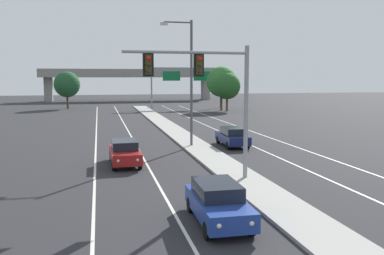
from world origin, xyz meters
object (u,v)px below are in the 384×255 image
Objects in this scene: highway_sign_gantry at (187,75)px; tree_far_left_a at (67,84)px; car_oncoming_red at (125,152)px; tree_far_right_a at (227,86)px; overhead_signal_mast at (209,84)px; car_receding_navy at (233,136)px; car_oncoming_blue at (218,202)px; tree_far_right_b at (222,82)px; street_lamp_median at (189,76)px.

highway_sign_gantry is 21.72m from tree_far_left_a.
tree_far_left_a is (-7.08, 50.47, 3.57)m from car_oncoming_red.
tree_far_right_a is at bearing -23.59° from tree_far_left_a.
tree_far_right_a is at bearing 71.02° from overhead_signal_mast.
overhead_signal_mast is at bearing -114.85° from car_receding_navy.
car_receding_navy is 0.67× the size of tree_far_left_a.
car_receding_navy is at bearing 69.60° from car_oncoming_blue.
car_oncoming_blue is 54.64m from tree_far_right_b.
car_oncoming_red is 0.70× the size of tree_far_right_a.
car_receding_navy is (6.25, 16.80, 0.00)m from car_oncoming_blue.
tree_far_right_a is at bearing 71.84° from car_oncoming_blue.
tree_far_left_a reaches higher than car_oncoming_blue.
tree_far_left_a reaches higher than car_oncoming_red.
tree_far_right_a is at bearing -58.03° from highway_sign_gantry.
street_lamp_median reaches higher than tree_far_right_a.
car_receding_navy is (4.95, 10.68, -4.47)m from overhead_signal_mast.
tree_far_right_b is (16.06, 52.06, 4.09)m from car_oncoming_blue.
tree_far_right_b reaches higher than highway_sign_gantry.
overhead_signal_mast is at bearing -108.98° from tree_far_right_a.
overhead_signal_mast reaches higher than tree_far_left_a.
tree_far_right_b is at bearing 68.92° from street_lamp_median.
overhead_signal_mast is 57.09m from tree_far_left_a.
car_oncoming_blue is 0.67× the size of tree_far_left_a.
tree_far_right_b reaches higher than tree_far_left_a.
overhead_signal_mast is at bearing -107.81° from tree_far_right_b.
tree_far_left_a is at bearing 99.11° from car_oncoming_blue.
highway_sign_gantry is (11.43, 58.72, 5.34)m from car_oncoming_blue.
street_lamp_median is 1.33× the size of tree_far_right_b.
tree_far_right_a is at bearing 63.44° from car_oncoming_red.
street_lamp_median is at bearing -101.96° from highway_sign_gantry.
highway_sign_gantry is 9.89m from tree_far_right_a.
overhead_signal_mast is at bearing 78.01° from car_oncoming_blue.
highway_sign_gantry is (14.30, 47.11, 5.34)m from car_oncoming_red.
car_oncoming_blue is 1.00× the size of car_receding_navy.
street_lamp_median is 36.08m from tree_far_right_a.
tree_far_right_a is at bearing 72.98° from car_receding_navy.
car_oncoming_blue is 0.34× the size of highway_sign_gantry.
car_oncoming_red is 0.34× the size of highway_sign_gantry.
street_lamp_median is 1.55× the size of tree_far_right_a.
street_lamp_median reaches higher than tree_far_right_b.
car_oncoming_blue is at bearing -80.89° from tree_far_left_a.
overhead_signal_mast is 11.22m from street_lamp_median.
highway_sign_gantry reaches higher than tree_far_right_a.
overhead_signal_mast is 1.60× the size of car_oncoming_blue.
car_oncoming_blue is 62.97m from tree_far_left_a.
highway_sign_gantry is at bearing -8.92° from tree_far_left_a.
street_lamp_median is at bearing 83.11° from overhead_signal_mast.
car_oncoming_blue is at bearing -108.16° from tree_far_right_a.
overhead_signal_mast is at bearing -100.90° from highway_sign_gantry.
tree_far_right_b is at bearing 72.85° from car_oncoming_blue.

